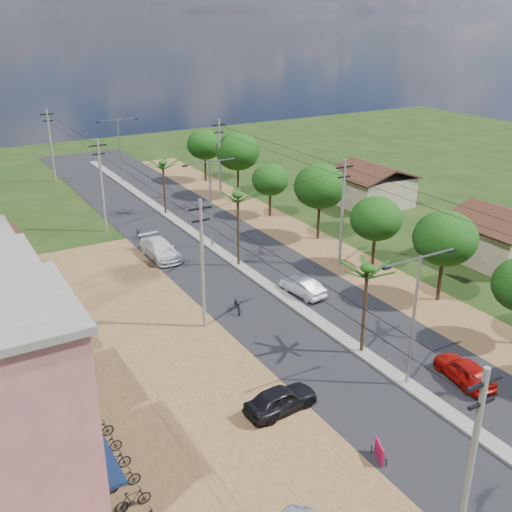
{
  "coord_description": "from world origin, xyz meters",
  "views": [
    {
      "loc": [
        -21.96,
        -20.64,
        19.8
      ],
      "look_at": [
        -1.3,
        14.85,
        3.0
      ],
      "focal_mm": 42.0,
      "sensor_mm": 36.0,
      "label": 1
    }
  ],
  "objects_px": {
    "car_white_far": "(160,250)",
    "parked_scooter_row": "(128,490)",
    "car_red_near": "(464,371)",
    "car_silver_mid": "(303,287)",
    "car_parked_dark": "(281,400)",
    "roadside_sign": "(379,452)"
  },
  "relations": [
    {
      "from": "car_silver_mid",
      "to": "car_red_near",
      "type": "bearing_deg",
      "value": 89.71
    },
    {
      "from": "car_white_far",
      "to": "parked_scooter_row",
      "type": "bearing_deg",
      "value": -115.96
    },
    {
      "from": "roadside_sign",
      "to": "parked_scooter_row",
      "type": "height_order",
      "value": "parked_scooter_row"
    },
    {
      "from": "parked_scooter_row",
      "to": "roadside_sign",
      "type": "bearing_deg",
      "value": -18.11
    },
    {
      "from": "car_silver_mid",
      "to": "car_white_far",
      "type": "height_order",
      "value": "car_white_far"
    },
    {
      "from": "parked_scooter_row",
      "to": "car_white_far",
      "type": "bearing_deg",
      "value": 65.39
    },
    {
      "from": "car_silver_mid",
      "to": "parked_scooter_row",
      "type": "xyz_separation_m",
      "value": [
        -18.11,
        -13.04,
        -0.16
      ]
    },
    {
      "from": "car_silver_mid",
      "to": "roadside_sign",
      "type": "relative_size",
      "value": 3.62
    },
    {
      "from": "car_silver_mid",
      "to": "parked_scooter_row",
      "type": "height_order",
      "value": "car_silver_mid"
    },
    {
      "from": "car_silver_mid",
      "to": "car_parked_dark",
      "type": "height_order",
      "value": "car_parked_dark"
    },
    {
      "from": "parked_scooter_row",
      "to": "car_red_near",
      "type": "bearing_deg",
      "value": -2.97
    },
    {
      "from": "car_silver_mid",
      "to": "car_parked_dark",
      "type": "relative_size",
      "value": 0.96
    },
    {
      "from": "parked_scooter_row",
      "to": "car_silver_mid",
      "type": "bearing_deg",
      "value": 35.77
    },
    {
      "from": "roadside_sign",
      "to": "parked_scooter_row",
      "type": "relative_size",
      "value": 0.11
    },
    {
      "from": "car_red_near",
      "to": "roadside_sign",
      "type": "distance_m",
      "value": 8.99
    },
    {
      "from": "roadside_sign",
      "to": "car_white_far",
      "type": "bearing_deg",
      "value": 112.0
    },
    {
      "from": "car_silver_mid",
      "to": "roadside_sign",
      "type": "xyz_separation_m",
      "value": [
        -7.0,
        -16.68,
        -0.18
      ]
    },
    {
      "from": "car_silver_mid",
      "to": "roadside_sign",
      "type": "distance_m",
      "value": 18.09
    },
    {
      "from": "car_parked_dark",
      "to": "roadside_sign",
      "type": "distance_m",
      "value": 5.93
    },
    {
      "from": "roadside_sign",
      "to": "parked_scooter_row",
      "type": "xyz_separation_m",
      "value": [
        -11.11,
        3.63,
        0.02
      ]
    },
    {
      "from": "car_white_far",
      "to": "parked_scooter_row",
      "type": "relative_size",
      "value": 0.56
    },
    {
      "from": "car_silver_mid",
      "to": "parked_scooter_row",
      "type": "bearing_deg",
      "value": 29.0
    }
  ]
}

